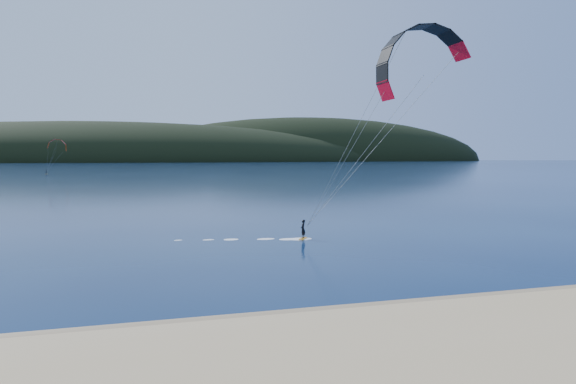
# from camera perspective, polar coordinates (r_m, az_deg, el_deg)

# --- Properties ---
(ground) EXTENTS (1800.00, 1800.00, 0.00)m
(ground) POSITION_cam_1_polar(r_m,az_deg,el_deg) (16.87, -5.89, -19.93)
(ground) COLOR #071737
(ground) RESTS_ON ground
(wet_sand) EXTENTS (220.00, 2.50, 0.10)m
(wet_sand) POSITION_cam_1_polar(r_m,az_deg,el_deg) (21.00, -8.06, -14.89)
(wet_sand) COLOR #846B4D
(wet_sand) RESTS_ON ground
(headland) EXTENTS (1200.00, 310.00, 140.00)m
(headland) POSITION_cam_1_polar(r_m,az_deg,el_deg) (760.52, -15.46, 3.37)
(headland) COLOR black
(headland) RESTS_ON ground
(kitesurfer_near) EXTENTS (21.71, 9.56, 16.64)m
(kitesurfer_near) POSITION_cam_1_polar(r_m,az_deg,el_deg) (38.51, 14.38, 12.02)
(kitesurfer_near) COLOR orange
(kitesurfer_near) RESTS_ON ground
(kitesurfer_far) EXTENTS (9.22, 7.33, 12.67)m
(kitesurfer_far) POSITION_cam_1_polar(r_m,az_deg,el_deg) (214.41, -24.82, 4.53)
(kitesurfer_far) COLOR orange
(kitesurfer_far) RESTS_ON ground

